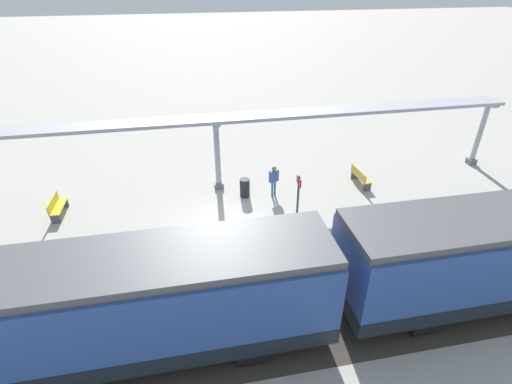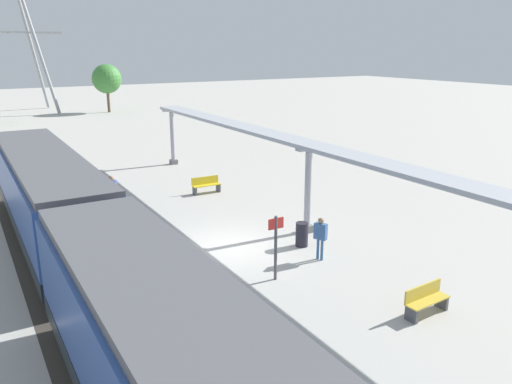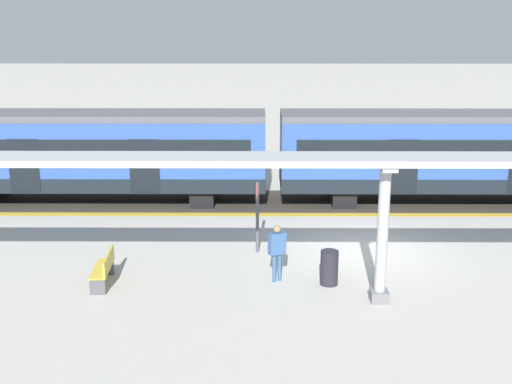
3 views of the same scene
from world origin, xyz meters
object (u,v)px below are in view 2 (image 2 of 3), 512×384
at_px(bench_near_end, 426,300).
at_px(bench_mid_platform, 206,185).
at_px(passenger_by_the_benches, 320,234).
at_px(passenger_waiting_near_edge, 112,189).
at_px(train_far_carriage, 48,196).
at_px(trash_bin, 302,234).
at_px(platform_info_sign, 276,242).
at_px(canopy_pillar_second, 308,190).
at_px(canopy_pillar_third, 173,137).

relative_size(bench_near_end, bench_mid_platform, 1.01).
bearing_deg(passenger_by_the_benches, passenger_waiting_near_edge, 116.41).
relative_size(train_far_carriage, passenger_by_the_benches, 8.35).
relative_size(trash_bin, platform_info_sign, 0.43).
bearing_deg(trash_bin, platform_info_sign, -141.77).
relative_size(canopy_pillar_second, bench_mid_platform, 2.36).
relative_size(canopy_pillar_second, trash_bin, 3.79).
distance_m(train_far_carriage, canopy_pillar_second, 10.25).
height_order(train_far_carriage, bench_mid_platform, train_far_carriage).
xyz_separation_m(trash_bin, passenger_by_the_benches, (-0.20, -1.39, 0.52)).
height_order(bench_mid_platform, passenger_by_the_benches, passenger_by_the_benches).
bearing_deg(canopy_pillar_second, passenger_by_the_benches, -116.92).
distance_m(bench_mid_platform, trash_bin, 8.57).
xyz_separation_m(bench_near_end, passenger_waiting_near_edge, (-5.01, 14.23, 0.58)).
distance_m(trash_bin, passenger_by_the_benches, 1.50).
xyz_separation_m(canopy_pillar_third, trash_bin, (-1.09, -15.86, -1.34)).
bearing_deg(canopy_pillar_second, passenger_waiting_near_edge, 130.60).
distance_m(canopy_pillar_third, passenger_waiting_near_edge, 9.78).
relative_size(bench_mid_platform, trash_bin, 1.60).
relative_size(train_far_carriage, passenger_waiting_near_edge, 8.10).
height_order(train_far_carriage, passenger_waiting_near_edge, train_far_carriage).
height_order(train_far_carriage, canopy_pillar_second, canopy_pillar_second).
distance_m(canopy_pillar_second, bench_mid_platform, 7.63).
bearing_deg(passenger_waiting_near_edge, train_far_carriage, -140.12).
distance_m(train_far_carriage, trash_bin, 9.97).
relative_size(bench_near_end, passenger_waiting_near_edge, 0.93).
xyz_separation_m(canopy_pillar_second, canopy_pillar_third, (0.00, 14.71, 0.00)).
distance_m(canopy_pillar_second, canopy_pillar_third, 14.71).
xyz_separation_m(canopy_pillar_second, passenger_waiting_near_edge, (-6.07, 7.08, -0.79)).
bearing_deg(passenger_by_the_benches, canopy_pillar_second, 63.08).
height_order(train_far_carriage, trash_bin, train_far_carriage).
relative_size(canopy_pillar_third, trash_bin, 3.79).
distance_m(bench_near_end, bench_mid_platform, 14.58).
bearing_deg(platform_info_sign, canopy_pillar_second, 41.02).
bearing_deg(train_far_carriage, trash_bin, -34.39).
xyz_separation_m(bench_near_end, platform_info_sign, (-2.47, 4.08, 0.89)).
bearing_deg(train_far_carriage, bench_near_end, -54.77).
xyz_separation_m(train_far_carriage, passenger_waiting_near_edge, (3.17, 2.65, -0.81)).
bearing_deg(bench_mid_platform, passenger_waiting_near_edge, -176.04).
bearing_deg(train_far_carriage, canopy_pillar_second, -25.61).
relative_size(canopy_pillar_third, bench_near_end, 2.35).
distance_m(bench_near_end, passenger_waiting_near_edge, 15.10).
bearing_deg(bench_mid_platform, passenger_by_the_benches, -91.13).
height_order(canopy_pillar_third, bench_near_end, canopy_pillar_third).
relative_size(bench_near_end, passenger_by_the_benches, 0.96).
bearing_deg(passenger_waiting_near_edge, trash_bin, -58.83).
bearing_deg(bench_near_end, platform_info_sign, 121.26).
bearing_deg(trash_bin, bench_mid_platform, 90.03).
xyz_separation_m(canopy_pillar_second, platform_info_sign, (-3.54, -3.08, -0.49)).
height_order(canopy_pillar_second, bench_near_end, canopy_pillar_second).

